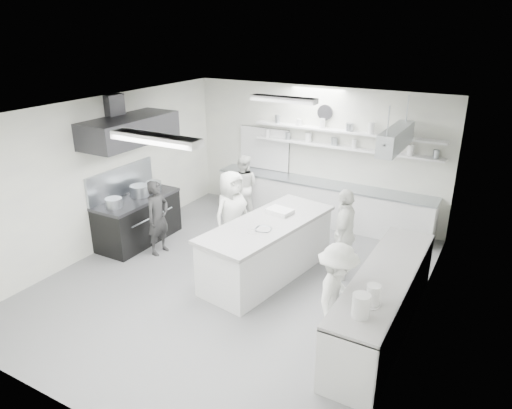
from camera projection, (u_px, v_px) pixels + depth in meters
The scene contains 27 objects.
floor at pixel (235, 280), 8.39m from camera, with size 6.00×7.00×0.02m, color gray.
ceiling at pixel (232, 110), 7.29m from camera, with size 6.00×7.00×0.02m, color silver.
wall_back at pixel (315, 153), 10.68m from camera, with size 6.00×0.04×3.00m, color silver.
wall_front at pixel (60, 304), 5.00m from camera, with size 6.00×0.04×3.00m, color silver.
wall_left at pixel (104, 174), 9.21m from camera, with size 0.04×7.00×3.00m, color silver.
wall_right at pixel (419, 240), 6.47m from camera, with size 0.04×7.00×3.00m, color silver.
stove at pixel (138, 221), 9.74m from camera, with size 0.80×1.80×0.90m, color black.
exhaust_hood at pixel (129, 130), 9.05m from camera, with size 0.85×2.00×0.50m, color #2F2F33.
back_counter at pixel (320, 202), 10.68m from camera, with size 5.00×0.60×0.92m, color silver.
shelf_lower at pixel (344, 148), 10.17m from camera, with size 4.20×0.26×0.04m, color silver.
shelf_upper at pixel (345, 132), 10.04m from camera, with size 4.20×0.26×0.04m, color silver.
pass_through_window at pixel (265, 149), 11.28m from camera, with size 1.30×0.04×1.00m, color black.
wall_clock at pixel (325, 112), 10.21m from camera, with size 0.32×0.32×0.05m, color white.
right_counter at pixel (383, 304), 6.85m from camera, with size 0.74×3.30×0.94m, color silver.
pot_rack at pixel (396, 139), 8.59m from camera, with size 0.30×1.60×0.40m, color #9CA3AC.
light_fixture_front at pixel (156, 139), 5.86m from camera, with size 1.30×0.25×0.10m, color silver.
light_fixture_rear at pixel (284, 99), 8.78m from camera, with size 1.30×0.25×0.10m, color silver.
prep_island at pixel (267, 250), 8.41m from camera, with size 0.99×2.67×0.98m, color silver.
stove_pot at pixel (140, 192), 9.62m from camera, with size 0.38×0.38×0.27m, color #9CA3AC.
cook_stove at pixel (158, 218), 9.13m from camera, with size 0.54×0.36×1.49m, color #242425.
cook_back at pixel (243, 186), 10.83m from camera, with size 0.73×0.57×1.50m, color white.
cook_island_left at pixel (232, 214), 9.04m from camera, with size 0.83×0.54×1.70m, color white.
cook_island_right at pixel (344, 234), 8.24m from camera, with size 0.97×0.41×1.66m, color white.
cook_right at pixel (336, 296), 6.49m from camera, with size 1.00×0.58×1.55m, color white.
bowl_island_a at pixel (263, 230), 7.93m from camera, with size 0.28×0.28×0.07m, color #9CA3AC.
bowl_island_b at pixel (253, 233), 7.83m from camera, with size 0.19×0.19×0.06m, color silver.
bowl_right at pixel (371, 306), 5.91m from camera, with size 0.23×0.23×0.06m, color silver.
Camera 1 is at (3.91, -6.20, 4.31)m, focal length 33.09 mm.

